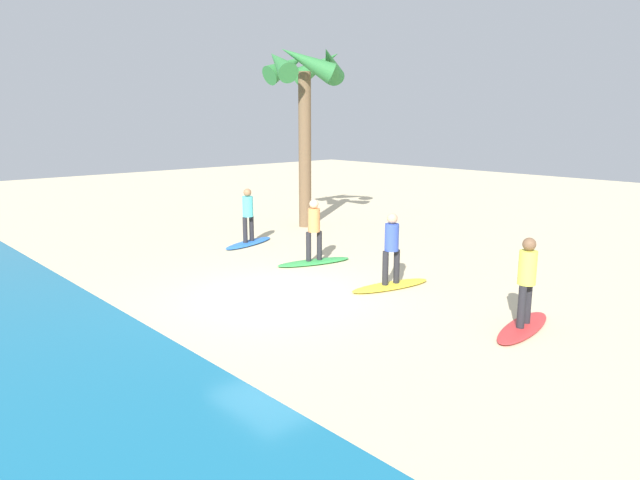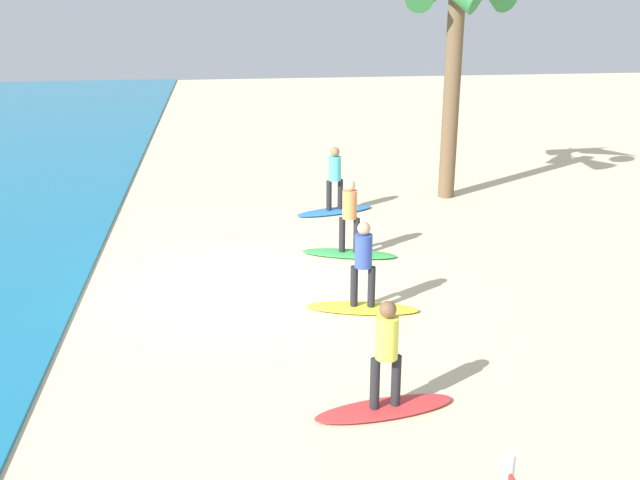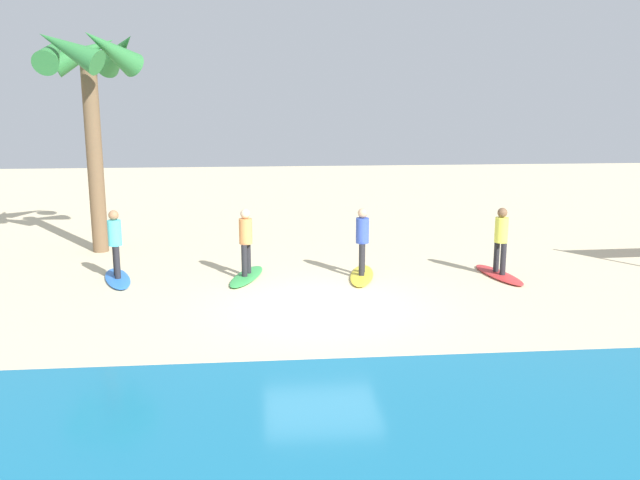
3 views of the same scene
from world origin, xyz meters
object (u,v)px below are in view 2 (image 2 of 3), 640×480
Objects in this scene: surfboard_green at (349,254)px; surfer_blue at (335,174)px; surfer_yellow at (363,258)px; palm_tree at (457,7)px; surfboard_blue at (335,211)px; surfer_green at (350,211)px; surfboard_red at (385,409)px; surfboard_yellow at (362,308)px; surfer_red at (387,347)px.

surfboard_green is 1.28× the size of surfer_blue.
surfer_yellow is 0.26× the size of palm_tree.
surfer_blue reaches higher than surfboard_blue.
surfer_yellow is 2.85m from surfer_green.
surfboard_red is 1.28× the size of surfer_green.
surfboard_yellow is 1.00× the size of surfboard_blue.
surfer_red is at bearing 175.85° from surfer_yellow.
surfboard_green is 3.28m from surfer_blue.
surfboard_blue is 0.33× the size of palm_tree.
surfer_red and surfer_green have the same top height.
surfer_blue is (5.97, -0.27, 0.99)m from surfboard_yellow.
surfer_red is 9.40m from surfer_blue.
surfer_yellow is 1.00× the size of surfer_green.
surfboard_green is at bearing 141.64° from palm_tree.
surfer_red is 0.78× the size of surfboard_green.
surfer_yellow is at bearing 0.00° from surfboard_yellow.
surfboard_red is 1.00× the size of surfboard_blue.
surfer_blue is at bearing -80.70° from surfboard_yellow.
surfboard_yellow is 1.28× the size of surfer_blue.
surfer_red is 6.27m from surfer_green.
surfboard_yellow is 1.28× the size of surfer_green.
surfer_red is 0.26× the size of palm_tree.
surfer_red is 9.45m from surfboard_blue.
surfboard_yellow is at bearing 177.42° from surfer_blue.
surfer_yellow and surfer_green have the same top height.
surfboard_red is 9.45m from surfer_blue.
surfer_blue is 5.30m from palm_tree.
surfboard_blue is at bearing -2.58° from surfer_yellow.
palm_tree reaches higher than surfer_red.
surfboard_red is 0.99m from surfer_red.
surfer_blue is (9.38, -0.52, 0.99)m from surfboard_red.
surfboard_green is 0.33× the size of palm_tree.
surfer_blue is at bearing -0.00° from surfboard_blue.
surfboard_yellow is 0.33× the size of palm_tree.
palm_tree is (10.49, -3.78, 5.01)m from surfboard_red.
surfer_red is at bearing -0.00° from surfboard_red.
surfboard_green is 0.99m from surfer_green.
surfer_blue reaches higher than surfboard_red.
surfboard_yellow is at bearing 102.25° from surfboard_green.
surfer_red is 3.42m from surfer_yellow.
surfboard_red is at bearing 101.95° from surfboard_green.
palm_tree reaches higher than surfboard_blue.
surfer_yellow is 5.98m from surfer_blue.
surfer_red reaches higher than surfboard_green.
surfer_blue is 0.26× the size of palm_tree.
surfer_red is at bearing 176.85° from surfer_blue.
surfer_yellow is at bearing 102.25° from surfboard_green.
surfer_blue is (5.97, -0.27, 0.00)m from surfer_yellow.
surfer_green is 3.28m from surfboard_blue.
surfer_red is 3.56m from surfboard_yellow.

